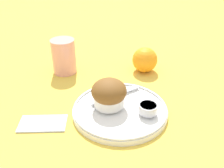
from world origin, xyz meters
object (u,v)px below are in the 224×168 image
muffin (109,94)px  orange_fruit (145,60)px  juice_glass (64,56)px  butter_knife (117,94)px

muffin → orange_fruit: size_ratio=1.08×
muffin → juice_glass: (-0.14, 0.23, 0.00)m
orange_fruit → muffin: bearing=-119.1°
butter_knife → juice_glass: 0.25m
muffin → butter_knife: size_ratio=0.64×
butter_knife → orange_fruit: orange_fruit is taller
muffin → butter_knife: bearing=63.3°
muffin → orange_fruit: (0.12, 0.22, -0.01)m
muffin → orange_fruit: 0.25m
butter_knife → muffin: bearing=-148.2°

